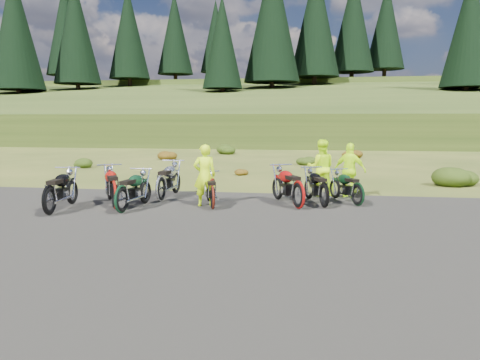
% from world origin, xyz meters
% --- Properties ---
extents(ground, '(300.00, 300.00, 0.00)m').
position_xyz_m(ground, '(0.00, 0.00, 0.00)').
color(ground, '#384818').
rests_on(ground, ground).
extents(gravel_pad, '(20.00, 12.00, 0.04)m').
position_xyz_m(gravel_pad, '(0.00, -2.00, 0.00)').
color(gravel_pad, black).
rests_on(gravel_pad, ground).
extents(hill_slope, '(300.00, 45.97, 9.37)m').
position_xyz_m(hill_slope, '(0.00, 50.00, 0.00)').
color(hill_slope, '#2C3E14').
rests_on(hill_slope, ground).
extents(hill_plateau, '(300.00, 90.00, 9.17)m').
position_xyz_m(hill_plateau, '(0.00, 110.00, 0.00)').
color(hill_plateau, '#2C3E14').
rests_on(hill_plateau, ground).
extents(conifer_14, '(5.28, 5.28, 14.00)m').
position_xyz_m(conifer_14, '(-51.00, 70.00, 16.55)').
color(conifer_14, black).
rests_on(conifer_14, ground).
extents(conifer_15, '(7.92, 7.92, 20.00)m').
position_xyz_m(conifer_15, '(-45.00, 76.00, 20.16)').
color(conifer_15, black).
rests_on(conifer_15, ground).
extents(conifer_16, '(7.48, 7.48, 19.00)m').
position_xyz_m(conifer_16, '(-39.00, 51.00, 15.28)').
color(conifer_16, black).
rests_on(conifer_16, ground).
extents(conifer_17, '(7.04, 7.04, 18.00)m').
position_xyz_m(conifer_17, '(-33.00, 57.00, 15.97)').
color(conifer_17, black).
rests_on(conifer_17, ground).
extents(conifer_18, '(6.60, 6.60, 17.00)m').
position_xyz_m(conifer_18, '(-27.00, 63.00, 16.66)').
color(conifer_18, black).
rests_on(conifer_18, ground).
extents(conifer_19, '(6.16, 6.16, 16.00)m').
position_xyz_m(conifer_19, '(-21.00, 69.00, 17.36)').
color(conifer_19, black).
rests_on(conifer_19, ground).
extents(conifer_20, '(5.72, 5.72, 15.00)m').
position_xyz_m(conifer_20, '(-15.00, 75.00, 17.65)').
color(conifer_20, black).
rests_on(conifer_20, ground).
extents(conifer_21, '(5.28, 5.28, 14.00)m').
position_xyz_m(conifer_21, '(-9.00, 50.00, 12.56)').
color(conifer_21, black).
rests_on(conifer_21, ground).
extents(conifer_22, '(7.92, 7.92, 20.00)m').
position_xyz_m(conifer_22, '(-3.00, 56.00, 16.77)').
color(conifer_22, black).
rests_on(conifer_22, ground).
extents(conifer_23, '(7.48, 7.48, 19.00)m').
position_xyz_m(conifer_23, '(3.00, 62.00, 17.47)').
color(conifer_23, black).
rests_on(conifer_23, ground).
extents(conifer_24, '(7.04, 7.04, 18.00)m').
position_xyz_m(conifer_24, '(9.00, 68.00, 18.16)').
color(conifer_24, black).
rests_on(conifer_24, ground).
extents(conifer_25, '(6.60, 6.60, 17.00)m').
position_xyz_m(conifer_25, '(15.00, 74.00, 18.66)').
color(conifer_25, black).
rests_on(conifer_25, ground).
extents(conifer_26, '(6.16, 6.16, 16.00)m').
position_xyz_m(conifer_26, '(21.00, 49.00, 13.37)').
color(conifer_26, black).
rests_on(conifer_26, ground).
extents(shrub_1, '(1.03, 1.03, 0.61)m').
position_xyz_m(shrub_1, '(-9.10, 11.30, 0.31)').
color(shrub_1, '#21380E').
rests_on(shrub_1, ground).
extents(shrub_2, '(1.30, 1.30, 0.77)m').
position_xyz_m(shrub_2, '(-6.20, 16.60, 0.38)').
color(shrub_2, '#62310C').
rests_on(shrub_2, ground).
extents(shrub_3, '(1.56, 1.56, 0.92)m').
position_xyz_m(shrub_3, '(-3.30, 21.90, 0.46)').
color(shrub_3, '#21380E').
rests_on(shrub_3, ground).
extents(shrub_4, '(0.77, 0.77, 0.45)m').
position_xyz_m(shrub_4, '(-0.40, 9.20, 0.23)').
color(shrub_4, '#62310C').
rests_on(shrub_4, ground).
extents(shrub_5, '(1.03, 1.03, 0.61)m').
position_xyz_m(shrub_5, '(2.50, 14.50, 0.31)').
color(shrub_5, '#21380E').
rests_on(shrub_5, ground).
extents(shrub_6, '(1.30, 1.30, 0.77)m').
position_xyz_m(shrub_6, '(5.40, 19.80, 0.38)').
color(shrub_6, '#62310C').
rests_on(shrub_6, ground).
extents(shrub_7, '(1.56, 1.56, 0.92)m').
position_xyz_m(shrub_7, '(8.30, 7.10, 0.46)').
color(shrub_7, '#21380E').
rests_on(shrub_7, ground).
extents(motorcycle_0, '(0.99, 2.30, 1.17)m').
position_xyz_m(motorcycle_0, '(-3.90, -0.52, 0.00)').
color(motorcycle_0, black).
rests_on(motorcycle_0, ground).
extents(motorcycle_1, '(1.75, 2.32, 1.17)m').
position_xyz_m(motorcycle_1, '(-2.57, 0.53, 0.00)').
color(motorcycle_1, '#99130B').
rests_on(motorcycle_1, ground).
extents(motorcycle_2, '(0.91, 2.18, 1.11)m').
position_xyz_m(motorcycle_2, '(-2.14, 0.01, 0.00)').
color(motorcycle_2, black).
rests_on(motorcycle_2, ground).
extents(motorcycle_3, '(0.80, 2.29, 1.19)m').
position_xyz_m(motorcycle_3, '(-1.68, 1.87, 0.00)').
color(motorcycle_3, '#BABABF').
rests_on(motorcycle_3, ground).
extents(motorcycle_4, '(1.17, 2.00, 0.99)m').
position_xyz_m(motorcycle_4, '(0.14, 0.87, 0.00)').
color(motorcycle_4, '#54180E').
rests_on(motorcycle_4, ground).
extents(motorcycle_5, '(1.32, 2.18, 1.08)m').
position_xyz_m(motorcycle_5, '(3.20, 1.59, 0.00)').
color(motorcycle_5, black).
rests_on(motorcycle_5, ground).
extents(motorcycle_6, '(1.67, 2.33, 1.17)m').
position_xyz_m(motorcycle_6, '(2.48, 1.32, 0.00)').
color(motorcycle_6, '#A00E0B').
rests_on(motorcycle_6, ground).
extents(motorcycle_7, '(1.45, 2.00, 1.00)m').
position_xyz_m(motorcycle_7, '(4.16, 2.03, 0.00)').
color(motorcycle_7, black).
rests_on(motorcycle_7, ground).
extents(person_middle, '(0.75, 0.61, 1.78)m').
position_xyz_m(person_middle, '(-0.20, 1.40, 0.89)').
color(person_middle, '#CAFF0D').
rests_on(person_middle, ground).
extents(person_right_a, '(0.92, 0.74, 1.84)m').
position_xyz_m(person_right_a, '(3.14, 3.75, 0.92)').
color(person_right_a, '#CAFF0D').
rests_on(person_right_a, ground).
extents(person_right_b, '(1.10, 0.77, 1.74)m').
position_xyz_m(person_right_b, '(4.05, 3.57, 0.87)').
color(person_right_b, '#CAFF0D').
rests_on(person_right_b, ground).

